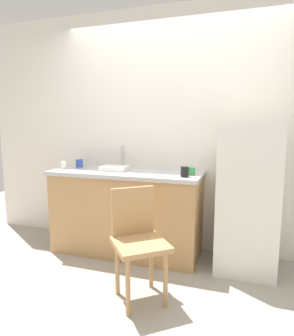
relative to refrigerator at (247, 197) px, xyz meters
The scene contains 12 objects.
ground_plane 1.25m from the refrigerator, 140.50° to the right, with size 8.00×8.00×0.00m, color #9E998E.
back_wall 1.06m from the refrigerator, 156.66° to the left, with size 4.80×0.10×2.64m, color white.
cabinet_base 1.27m from the refrigerator, behind, with size 1.58×0.60×0.86m, color tan.
countertop 1.25m from the refrigerator, behind, with size 1.62×0.64×0.04m, color #B7B7BC.
faucet 1.44m from the refrigerator, behind, with size 0.02×0.02×0.25m, color #B7B7BC.
refrigerator is the anchor object (origin of this frame).
chair 1.16m from the refrigerator, 136.07° to the right, with size 0.56×0.56×0.89m.
dish_tray 1.39m from the refrigerator, behind, with size 0.28×0.20×0.05m, color white.
cup_green 0.58m from the refrigerator, behind, with size 0.08×0.08×0.08m, color green.
cup_blue 1.88m from the refrigerator, behind, with size 0.08×0.08×0.09m, color blue.
cup_white 1.97m from the refrigerator, behind, with size 0.06×0.06×0.08m, color white.
cup_black 0.65m from the refrigerator, 163.74° to the right, with size 0.08×0.08×0.10m, color black.
Camera 1 is at (0.75, -2.26, 1.41)m, focal length 31.78 mm.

